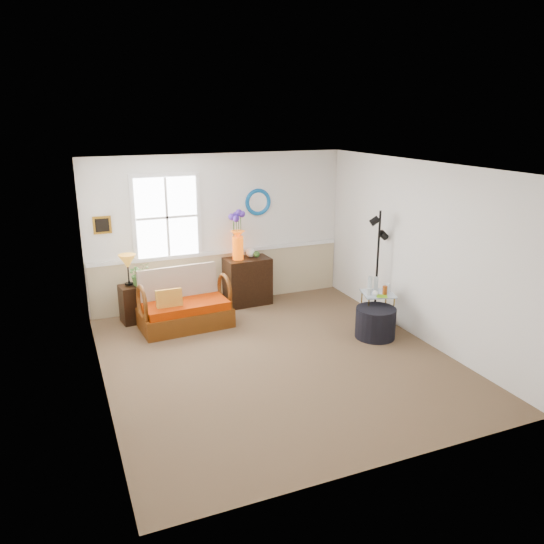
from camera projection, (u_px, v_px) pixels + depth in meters
name	position (u px, v px, depth m)	size (l,w,h in m)	color
floor	(276.00, 359.00, 7.25)	(4.50, 5.00, 0.01)	brown
ceiling	(277.00, 167.00, 6.51)	(4.50, 5.00, 0.01)	white
walls	(277.00, 268.00, 6.88)	(4.51, 5.01, 2.60)	white
wainscot	(221.00, 278.00, 9.32)	(4.46, 0.02, 0.90)	#C6B489
chair_rail	(221.00, 252.00, 9.17)	(4.46, 0.04, 0.06)	white
window	(167.00, 217.00, 8.65)	(1.14, 0.06, 1.44)	white
picture	(102.00, 225.00, 8.29)	(0.28, 0.03, 0.28)	#B67E20
mirror	(258.00, 202.00, 9.20)	(0.47, 0.47, 0.07)	#0C79C0
loveseat	(185.00, 299.00, 8.24)	(1.38, 0.78, 0.90)	brown
throw_pillow	(169.00, 302.00, 8.02)	(0.39, 0.10, 0.39)	#C44C10
lamp_stand	(132.00, 304.00, 8.46)	(0.35, 0.35, 0.61)	black
table_lamp	(128.00, 270.00, 8.33)	(0.28, 0.28, 0.50)	#B9751E
potted_plant	(139.00, 276.00, 8.37)	(0.34, 0.38, 0.29)	#396126
cabinet	(247.00, 281.00, 9.28)	(0.77, 0.50, 0.83)	black
flower_vase	(238.00, 235.00, 8.97)	(0.24, 0.24, 0.83)	#DA4A05
side_table	(377.00, 311.00, 8.19)	(0.46, 0.46, 0.59)	#A88120
tabletop_items	(378.00, 286.00, 8.07)	(0.39, 0.39, 0.24)	silver
floor_lamp	(377.00, 266.00, 8.41)	(0.26, 0.26, 1.79)	black
ottoman	(375.00, 323.00, 7.91)	(0.60, 0.60, 0.46)	black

